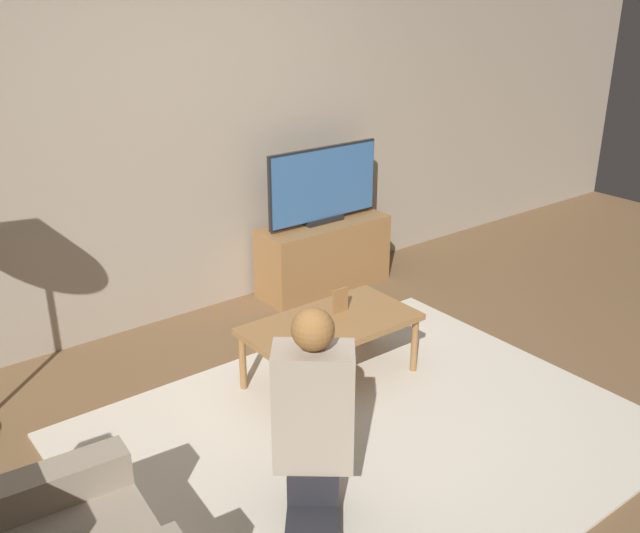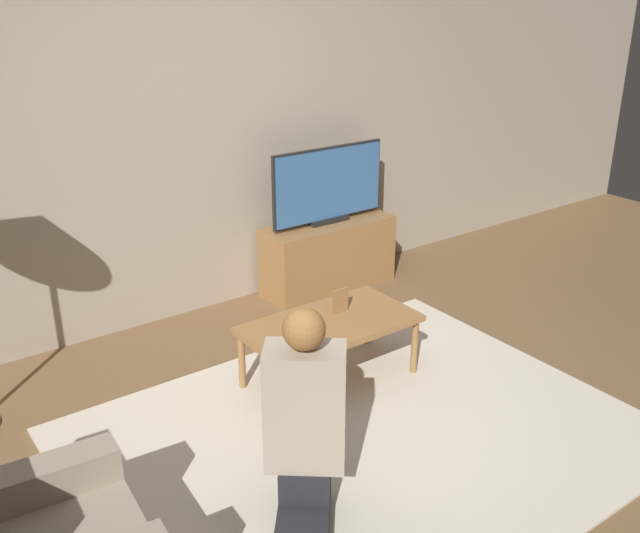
{
  "view_description": "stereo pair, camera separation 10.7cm",
  "coord_description": "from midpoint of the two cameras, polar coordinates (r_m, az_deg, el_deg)",
  "views": [
    {
      "loc": [
        -2.06,
        -2.29,
        2.22
      ],
      "look_at": [
        0.24,
        0.7,
        0.67
      ],
      "focal_mm": 40.0,
      "sensor_mm": 36.0,
      "label": 1
    },
    {
      "loc": [
        -1.98,
        -2.35,
        2.22
      ],
      "look_at": [
        0.24,
        0.7,
        0.67
      ],
      "focal_mm": 40.0,
      "sensor_mm": 36.0,
      "label": 2
    }
  ],
  "objects": [
    {
      "name": "ground_plane",
      "position": [
        3.79,
        2.88,
        -13.58
      ],
      "size": [
        10.0,
        10.0,
        0.0
      ],
      "primitive_type": "plane",
      "color": "brown"
    },
    {
      "name": "coffee_table",
      "position": [
        4.08,
        0.1,
        -4.89
      ],
      "size": [
        0.99,
        0.53,
        0.4
      ],
      "color": "olive",
      "rests_on": "ground_plane"
    },
    {
      "name": "rug",
      "position": [
        3.79,
        2.88,
        -13.48
      ],
      "size": [
        2.77,
        2.17,
        0.02
      ],
      "color": "beige",
      "rests_on": "ground_plane"
    },
    {
      "name": "picture_frame",
      "position": [
        4.14,
        0.88,
        -2.74
      ],
      "size": [
        0.11,
        0.01,
        0.15
      ],
      "color": "olive",
      "rests_on": "coffee_table"
    },
    {
      "name": "person_kneeling",
      "position": [
        3.06,
        -1.56,
        -12.04
      ],
      "size": [
        0.67,
        0.75,
        0.99
      ],
      "rotation": [
        0.0,
        0.0,
        2.46
      ],
      "color": "#232328",
      "rests_on": "rug"
    },
    {
      "name": "tv",
      "position": [
        5.2,
        -0.31,
        6.54
      ],
      "size": [
        0.95,
        0.08,
        0.57
      ],
      "color": "black",
      "rests_on": "tv_stand"
    },
    {
      "name": "tv_stand",
      "position": [
        5.38,
        -0.27,
        0.9
      ],
      "size": [
        1.02,
        0.37,
        0.52
      ],
      "color": "olive",
      "rests_on": "ground_plane"
    },
    {
      "name": "wall_back",
      "position": [
        4.79,
        -12.15,
        10.73
      ],
      "size": [
        10.0,
        0.06,
        2.6
      ],
      "color": "tan",
      "rests_on": "ground_plane"
    }
  ]
}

